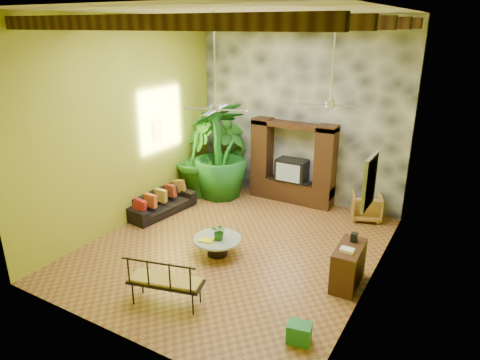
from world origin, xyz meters
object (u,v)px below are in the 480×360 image
Objects in this scene: sofa at (161,203)px; tall_plant_a at (230,153)px; green_bin at (299,333)px; ceiling_fan_back at (331,94)px; side_console at (348,266)px; iron_bench at (163,279)px; wicker_armchair at (366,207)px; tall_plant_b at (195,156)px; tall_plant_c at (220,150)px; entertainment_center at (292,168)px; ceiling_fan_front at (215,98)px; coffee_table at (217,244)px.

sofa is 2.69m from tall_plant_a.
tall_plant_a is at bearing 130.44° from green_bin.
green_bin is (0.87, -3.37, -3.24)m from ceiling_fan_back.
side_console is (4.65, -3.28, -0.73)m from tall_plant_a.
iron_bench reaches higher than green_bin.
sofa is 5.36m from side_console.
wicker_armchair is at bearing -1.43° from tall_plant_a.
side_console is at bearing -24.56° from tall_plant_b.
tall_plant_c is 1.98× the size of iron_bench.
tall_plant_c is 5.38m from side_console.
sofa reaches higher than green_bin.
ceiling_fan_back reaches higher than green_bin.
ceiling_fan_back is (1.60, -1.94, 2.44)m from entertainment_center.
ceiling_fan_front is 1.83× the size of side_console.
green_bin is at bearing -75.55° from ceiling_fan_back.
green_bin is (2.67, -1.77, -3.24)m from ceiling_fan_front.
tall_plant_a reaches higher than side_console.
iron_bench is 3.79× the size of green_bin.
tall_plant_a is at bearing 95.01° from iron_bench.
iron_bench is (-2.16, -5.49, 0.21)m from wicker_armchair.
tall_plant_a is 2.25× the size of side_console.
ceiling_fan_back is 1.31× the size of iron_bench.
sofa is at bearing -111.55° from tall_plant_c.
tall_plant_c is 2.77× the size of side_console.
tall_plant_b is (-2.65, -0.93, 0.20)m from entertainment_center.
ceiling_fan_back is 0.66× the size of tall_plant_c.
tall_plant_a is at bearing 142.21° from side_console.
tall_plant_c reaches higher than tall_plant_b.
entertainment_center reaches higher than side_console.
tall_plant_a is 1.60× the size of iron_bench.
ceiling_fan_front is 0.82× the size of tall_plant_a.
side_console is (5.30, -2.42, -0.76)m from tall_plant_b.
side_console reaches higher than green_bin.
wicker_armchair is at bearing 56.26° from coffee_table.
tall_plant_c is at bearing -159.55° from entertainment_center.
sofa is (-4.25, -0.60, -3.12)m from ceiling_fan_back.
iron_bench is at bearing -171.88° from green_bin.
iron_bench is 3.50m from side_console.
coffee_table is (2.51, -2.72, -0.91)m from tall_plant_b.
tall_plant_b is 2.24× the size of coffee_table.
wicker_armchair is at bearing -4.53° from entertainment_center.
tall_plant_b reaches higher than wicker_armchair.
entertainment_center is 2.30× the size of coffee_table.
tall_plant_c is at bearing -84.49° from tall_plant_a.
entertainment_center reaches higher than sofa.
iron_bench reaches higher than wicker_armchair.
iron_bench is (2.67, -3.13, 0.26)m from sofa.
side_console is (1.05, -1.41, -3.00)m from ceiling_fan_back.
ceiling_fan_front is 0.66× the size of tall_plant_c.
ceiling_fan_front reaches higher than tall_plant_b.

